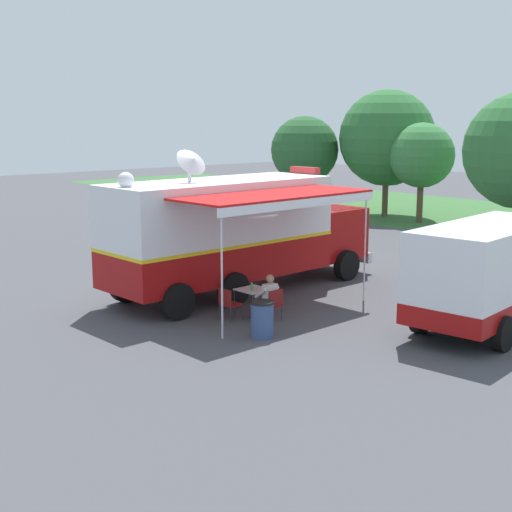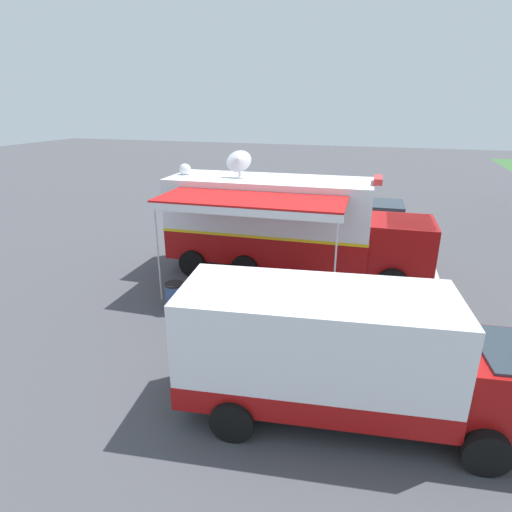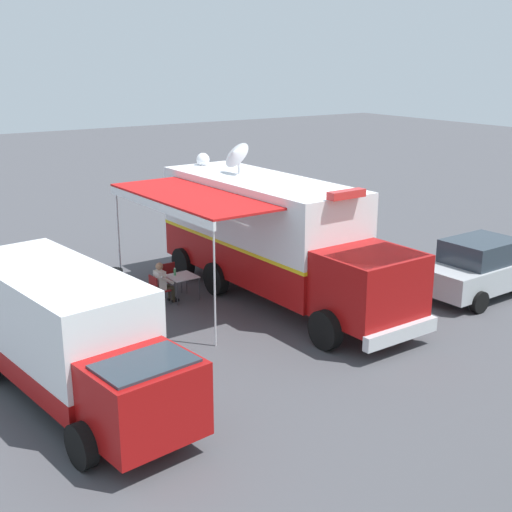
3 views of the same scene
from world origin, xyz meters
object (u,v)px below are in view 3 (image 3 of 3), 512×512
(folding_table, at_px, (182,278))
(water_bottle, at_px, (175,272))
(car_behind_truck, at_px, (482,267))
(seated_responder, at_px, (163,282))
(support_truck, at_px, (68,337))
(command_truck, at_px, (274,235))
(folding_chair_at_table, at_px, (157,288))
(folding_chair_beside_table, at_px, (170,275))
(trash_bin, at_px, (114,284))

(folding_table, xyz_separation_m, water_bottle, (0.14, -0.17, 0.16))
(car_behind_truck, bearing_deg, seated_responder, -29.76)
(seated_responder, distance_m, support_truck, 5.97)
(folding_table, bearing_deg, car_behind_truck, 148.46)
(command_truck, bearing_deg, water_bottle, -32.80)
(water_bottle, height_order, folding_chair_at_table, water_bottle)
(command_truck, distance_m, car_behind_truck, 6.33)
(seated_responder, bearing_deg, support_truck, 44.85)
(folding_table, relative_size, car_behind_truck, 0.19)
(water_bottle, bearing_deg, folding_chair_at_table, 12.82)
(command_truck, height_order, car_behind_truck, command_truck)
(folding_table, relative_size, water_bottle, 3.69)
(water_bottle, xyz_separation_m, folding_chair_at_table, (0.66, 0.15, -0.32))
(folding_chair_beside_table, relative_size, car_behind_truck, 0.20)
(trash_bin, relative_size, car_behind_truck, 0.21)
(seated_responder, height_order, trash_bin, seated_responder)
(trash_bin, xyz_separation_m, car_behind_truck, (-9.30, 5.84, 0.42))
(folding_chair_at_table, xyz_separation_m, seated_responder, (-0.19, -0.01, 0.14))
(trash_bin, bearing_deg, car_behind_truck, 147.88)
(folding_chair_beside_table, height_order, trash_bin, trash_bin)
(folding_chair_at_table, xyz_separation_m, support_truck, (4.01, 4.17, 0.87))
(folding_chair_at_table, bearing_deg, folding_table, 178.39)
(command_truck, bearing_deg, car_behind_truck, 148.34)
(water_bottle, relative_size, folding_chair_beside_table, 0.26)
(water_bottle, height_order, support_truck, support_truck)
(command_truck, distance_m, seated_responder, 3.52)
(folding_chair_at_table, xyz_separation_m, folding_chair_beside_table, (-0.83, -0.83, 0.00))
(water_bottle, bearing_deg, support_truck, 42.75)
(folding_chair_beside_table, relative_size, seated_responder, 0.70)
(command_truck, bearing_deg, seated_responder, -26.13)
(command_truck, xyz_separation_m, water_bottle, (2.46, -1.59, -1.11))
(support_truck, bearing_deg, car_behind_truck, 177.51)
(seated_responder, bearing_deg, trash_bin, -46.82)
(folding_table, height_order, water_bottle, water_bottle)
(folding_chair_beside_table, bearing_deg, trash_bin, -10.17)
(car_behind_truck, bearing_deg, support_truck, -2.49)
(support_truck, relative_size, car_behind_truck, 1.64)
(folding_chair_beside_table, relative_size, trash_bin, 0.96)
(command_truck, height_order, trash_bin, command_truck)
(command_truck, bearing_deg, folding_table, -31.26)
(folding_chair_at_table, height_order, seated_responder, seated_responder)
(folding_chair_at_table, distance_m, seated_responder, 0.23)
(folding_table, height_order, trash_bin, trash_bin)
(support_truck, bearing_deg, command_truck, -159.04)
(support_truck, xyz_separation_m, car_behind_truck, (-12.44, 0.54, -0.51))
(command_truck, distance_m, water_bottle, 3.13)
(trash_bin, distance_m, car_behind_truck, 10.99)
(folding_table, relative_size, folding_chair_at_table, 0.95)
(water_bottle, distance_m, folding_chair_at_table, 0.75)
(folding_chair_beside_table, bearing_deg, support_truck, 45.90)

